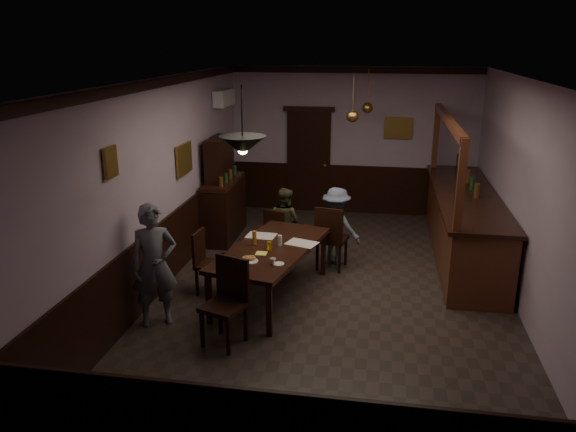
% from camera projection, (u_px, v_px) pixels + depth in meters
% --- Properties ---
extents(room, '(5.01, 8.01, 3.01)m').
position_uv_depth(room, '(336.00, 191.00, 7.73)').
color(room, '#2D2621').
rests_on(room, ground).
extents(dining_table, '(1.46, 2.37, 0.75)m').
position_uv_depth(dining_table, '(271.00, 251.00, 7.77)').
color(dining_table, black).
rests_on(dining_table, ground).
extents(chair_far_left, '(0.49, 0.49, 0.89)m').
position_uv_depth(chair_far_left, '(277.00, 233.00, 9.13)').
color(chair_far_left, black).
rests_on(chair_far_left, ground).
extents(chair_far_right, '(0.53, 0.53, 1.04)m').
position_uv_depth(chair_far_right, '(331.00, 235.00, 8.76)').
color(chair_far_right, black).
rests_on(chair_far_right, ground).
extents(chair_near, '(0.58, 0.58, 1.05)m').
position_uv_depth(chair_near, '(227.00, 297.00, 6.64)').
color(chair_near, black).
rests_on(chair_near, ground).
extents(chair_side, '(0.43, 0.43, 0.92)m').
position_uv_depth(chair_side, '(206.00, 259.00, 7.98)').
color(chair_side, black).
rests_on(chair_side, ground).
extents(person_standing, '(0.69, 0.60, 1.58)m').
position_uv_depth(person_standing, '(154.00, 265.00, 7.02)').
color(person_standing, '#595D66').
rests_on(person_standing, ground).
extents(person_seated_left, '(0.71, 0.66, 1.18)m').
position_uv_depth(person_seated_left, '(284.00, 222.00, 9.33)').
color(person_seated_left, '#434328').
rests_on(person_seated_left, ground).
extents(person_seated_right, '(0.94, 0.75, 1.27)m').
position_uv_depth(person_seated_right, '(336.00, 226.00, 9.00)').
color(person_seated_right, slate).
rests_on(person_seated_right, ground).
extents(newspaper_left, '(0.44, 0.33, 0.01)m').
position_uv_depth(newspaper_left, '(261.00, 236.00, 8.19)').
color(newspaper_left, silver).
rests_on(newspaper_left, dining_table).
extents(newspaper_right, '(0.49, 0.42, 0.01)m').
position_uv_depth(newspaper_right, '(302.00, 243.00, 7.89)').
color(newspaper_right, silver).
rests_on(newspaper_right, dining_table).
extents(napkin, '(0.18, 0.18, 0.00)m').
position_uv_depth(napkin, '(261.00, 253.00, 7.53)').
color(napkin, '#FFFC5D').
rests_on(napkin, dining_table).
extents(saucer, '(0.15, 0.15, 0.01)m').
position_uv_depth(saucer, '(278.00, 264.00, 7.16)').
color(saucer, white).
rests_on(saucer, dining_table).
extents(coffee_cup, '(0.10, 0.10, 0.07)m').
position_uv_depth(coffee_cup, '(273.00, 261.00, 7.14)').
color(coffee_cup, white).
rests_on(coffee_cup, saucer).
extents(pastry_plate, '(0.22, 0.22, 0.01)m').
position_uv_depth(pastry_plate, '(250.00, 261.00, 7.24)').
color(pastry_plate, white).
rests_on(pastry_plate, dining_table).
extents(pastry_ring_a, '(0.13, 0.13, 0.04)m').
position_uv_depth(pastry_ring_a, '(247.00, 258.00, 7.27)').
color(pastry_ring_a, '#C68C47').
rests_on(pastry_ring_a, pastry_plate).
extents(pastry_ring_b, '(0.13, 0.13, 0.04)m').
position_uv_depth(pastry_ring_b, '(251.00, 258.00, 7.28)').
color(pastry_ring_b, '#C68C47').
rests_on(pastry_ring_b, pastry_plate).
extents(soda_can, '(0.07, 0.07, 0.12)m').
position_uv_depth(soda_can, '(269.00, 246.00, 7.63)').
color(soda_can, yellow).
rests_on(soda_can, dining_table).
extents(beer_glass, '(0.06, 0.06, 0.20)m').
position_uv_depth(beer_glass, '(254.00, 238.00, 7.82)').
color(beer_glass, '#BF721E').
rests_on(beer_glass, dining_table).
extents(water_glass, '(0.06, 0.06, 0.15)m').
position_uv_depth(water_glass, '(280.00, 241.00, 7.79)').
color(water_glass, silver).
rests_on(water_glass, dining_table).
extents(pepper_mill, '(0.04, 0.04, 0.14)m').
position_uv_depth(pepper_mill, '(223.00, 257.00, 7.20)').
color(pepper_mill, black).
rests_on(pepper_mill, dining_table).
extents(sideboard, '(0.50, 1.40, 1.85)m').
position_uv_depth(sideboard, '(223.00, 198.00, 10.19)').
color(sideboard, black).
rests_on(sideboard, ground).
extents(bar_counter, '(0.97, 4.17, 2.34)m').
position_uv_depth(bar_counter, '(463.00, 223.00, 9.27)').
color(bar_counter, '#522416').
rests_on(bar_counter, ground).
extents(door_back, '(0.90, 0.06, 2.10)m').
position_uv_depth(door_back, '(309.00, 162.00, 11.72)').
color(door_back, black).
rests_on(door_back, ground).
extents(ac_unit, '(0.20, 0.85, 0.30)m').
position_uv_depth(ac_unit, '(224.00, 98.00, 10.55)').
color(ac_unit, white).
rests_on(ac_unit, ground).
extents(picture_left_small, '(0.04, 0.28, 0.36)m').
position_uv_depth(picture_left_small, '(110.00, 162.00, 6.42)').
color(picture_left_small, olive).
rests_on(picture_left_small, ground).
extents(picture_left_large, '(0.04, 0.62, 0.48)m').
position_uv_depth(picture_left_large, '(184.00, 159.00, 8.81)').
color(picture_left_large, olive).
rests_on(picture_left_large, ground).
extents(picture_back, '(0.55, 0.04, 0.42)m').
position_uv_depth(picture_back, '(398.00, 128.00, 11.22)').
color(picture_back, olive).
rests_on(picture_back, ground).
extents(pendant_iron, '(0.56, 0.56, 0.80)m').
position_uv_depth(pendant_iron, '(243.00, 145.00, 6.58)').
color(pendant_iron, black).
rests_on(pendant_iron, ground).
extents(pendant_brass_mid, '(0.20, 0.20, 0.81)m').
position_uv_depth(pendant_brass_mid, '(353.00, 116.00, 9.14)').
color(pendant_brass_mid, '#BF8C3F').
rests_on(pendant_brass_mid, ground).
extents(pendant_brass_far, '(0.20, 0.20, 0.81)m').
position_uv_depth(pendant_brass_far, '(367.00, 108.00, 10.27)').
color(pendant_brass_far, '#BF8C3F').
rests_on(pendant_brass_far, ground).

